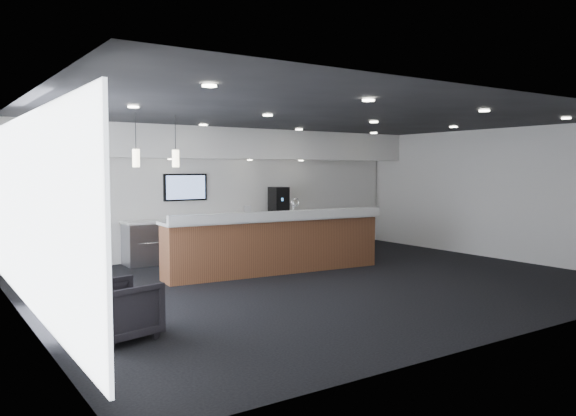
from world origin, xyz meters
TOP-DOWN VIEW (x-y plane):
  - ground at (0.00, 0.00)m, footprint 10.00×10.00m
  - ceiling at (0.00, 0.00)m, footprint 10.00×8.00m
  - back_wall at (0.00, 4.00)m, footprint 10.00×0.02m
  - left_wall at (-5.00, 0.00)m, footprint 0.02×8.00m
  - right_wall at (5.00, 0.00)m, footprint 0.02×8.00m
  - soffit_bulkhead at (0.00, 3.55)m, footprint 10.00×0.90m
  - alcove_panel at (0.00, 3.97)m, footprint 9.80×0.06m
  - window_blinds_wall at (-4.96, 0.00)m, footprint 0.04×7.36m
  - back_credenza at (-0.00, 3.64)m, footprint 5.06×0.66m
  - wall_tv at (-1.00, 3.91)m, footprint 1.05×0.08m
  - pendant_left at (-2.40, 0.80)m, footprint 0.12×0.12m
  - pendant_right at (-3.10, 0.80)m, footprint 0.12×0.12m
  - ceiling_can_lights at (0.00, 0.00)m, footprint 7.00×5.00m
  - service_counter at (-0.23, 1.28)m, footprint 4.65×1.14m
  - coffee_machine at (1.39, 3.65)m, footprint 0.40×0.52m
  - info_sign_left at (0.44, 3.56)m, footprint 0.18×0.05m
  - info_sign_right at (1.59, 3.53)m, footprint 0.20×0.07m
  - armchair at (-4.16, -1.38)m, footprint 0.94×0.92m
  - lounge_guest at (-4.59, -0.91)m, footprint 0.78×0.79m
  - cup_0 at (1.74, 3.52)m, footprint 0.10×0.10m
  - cup_1 at (1.60, 3.52)m, footprint 0.14×0.14m
  - cup_2 at (1.46, 3.52)m, footprint 0.13×0.13m
  - cup_3 at (1.32, 3.52)m, footprint 0.13×0.13m

SIDE VIEW (x-z plane):
  - ground at x=0.00m, z-range 0.00..0.00m
  - armchair at x=-4.16m, z-range 0.00..0.72m
  - back_credenza at x=0.00m, z-range 0.00..0.95m
  - service_counter at x=-0.23m, z-range -0.16..1.32m
  - lounge_guest at x=-4.59m, z-range 0.00..1.84m
  - cup_0 at x=1.74m, z-range 0.95..1.05m
  - cup_1 at x=1.60m, z-range 0.95..1.05m
  - cup_2 at x=1.46m, z-range 0.95..1.05m
  - cup_3 at x=1.32m, z-range 0.95..1.05m
  - info_sign_left at x=0.44m, z-range 0.95..1.20m
  - info_sign_right at x=1.59m, z-range 0.95..1.22m
  - coffee_machine at x=1.39m, z-range 0.95..1.62m
  - back_wall at x=0.00m, z-range 0.00..3.00m
  - left_wall at x=-5.00m, z-range 0.00..3.00m
  - right_wall at x=5.00m, z-range 0.00..3.00m
  - window_blinds_wall at x=-4.96m, z-range 0.23..2.77m
  - alcove_panel at x=0.00m, z-range 0.90..2.30m
  - wall_tv at x=-1.00m, z-range 1.34..1.96m
  - pendant_left at x=-2.40m, z-range 2.10..2.40m
  - pendant_right at x=-3.10m, z-range 2.10..2.40m
  - soffit_bulkhead at x=0.00m, z-range 2.30..3.00m
  - ceiling_can_lights at x=0.00m, z-range 2.96..2.98m
  - ceiling at x=0.00m, z-range 2.99..3.01m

